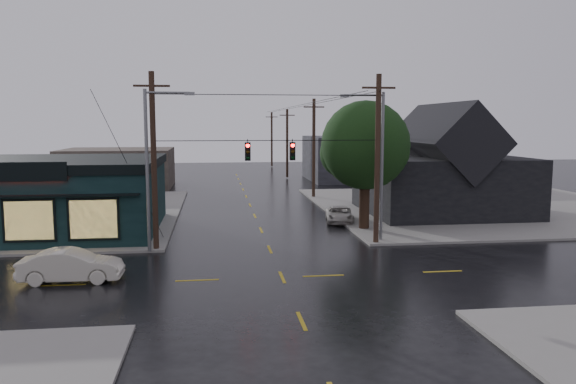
{
  "coord_description": "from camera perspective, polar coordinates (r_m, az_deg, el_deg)",
  "views": [
    {
      "loc": [
        -3.12,
        -25.81,
        7.28
      ],
      "look_at": [
        0.86,
        4.34,
        3.55
      ],
      "focal_mm": 35.0,
      "sensor_mm": 36.0,
      "label": 1
    }
  ],
  "objects": [
    {
      "name": "utility_pole_far_c",
      "position": [
        94.58,
        -1.65,
        2.57
      ],
      "size": [
        2.0,
        0.32,
        9.15
      ],
      "primitive_type": null,
      "color": "black",
      "rests_on": "ground"
    },
    {
      "name": "sidewalk_ne",
      "position": [
        51.81,
        19.08,
        -1.39
      ],
      "size": [
        28.0,
        28.0,
        0.15
      ],
      "primitive_type": "cube",
      "color": "gray",
      "rests_on": "ground"
    },
    {
      "name": "ne_building",
      "position": [
        46.57,
        15.43,
        3.28
      ],
      "size": [
        12.6,
        11.6,
        8.75
      ],
      "color": "black",
      "rests_on": "ground"
    },
    {
      "name": "span_signal_assembly",
      "position": [
        32.5,
        -1.83,
        4.19
      ],
      "size": [
        13.0,
        0.48,
        1.23
      ],
      "color": "black",
      "rests_on": "ground"
    },
    {
      "name": "utility_pole_nw",
      "position": [
        33.29,
        -13.22,
        -5.83
      ],
      "size": [
        2.0,
        0.32,
        10.15
      ],
      "primitive_type": null,
      "color": "black",
      "rests_on": "ground"
    },
    {
      "name": "pizza_shop",
      "position": [
        40.8,
        -24.38,
        -0.28
      ],
      "size": [
        16.3,
        12.34,
        4.9
      ],
      "color": "black",
      "rests_on": "ground"
    },
    {
      "name": "sedan_cream",
      "position": [
        27.94,
        -21.16,
        -6.99
      ],
      "size": [
        4.61,
        1.64,
        1.51
      ],
      "primitive_type": "imported",
      "rotation": [
        0.0,
        0.0,
        1.56
      ],
      "color": "beige",
      "rests_on": "ground"
    },
    {
      "name": "bg_building_east",
      "position": [
        73.48,
        7.6,
        3.43
      ],
      "size": [
        14.0,
        12.0,
        5.6
      ],
      "primitive_type": "cube",
      "color": "#222327",
      "rests_on": "ground"
    },
    {
      "name": "bg_building_west",
      "position": [
        66.89,
        -16.86,
        2.33
      ],
      "size": [
        12.0,
        10.0,
        4.4
      ],
      "primitive_type": "cube",
      "color": "#362C27",
      "rests_on": "ground"
    },
    {
      "name": "ground_plane",
      "position": [
        26.99,
        -0.6,
        -8.66
      ],
      "size": [
        160.0,
        160.0,
        0.0
      ],
      "primitive_type": "plane",
      "color": "black"
    },
    {
      "name": "suv_silver",
      "position": [
        41.67,
        5.24,
        -2.3
      ],
      "size": [
        2.56,
        4.41,
        1.15
      ],
      "primitive_type": "imported",
      "rotation": [
        0.0,
        0.0,
        -0.16
      ],
      "color": "#A9A39C",
      "rests_on": "ground"
    },
    {
      "name": "streetlight_nw",
      "position": [
        32.64,
        -13.87,
        -6.11
      ],
      "size": [
        5.4,
        0.3,
        9.15
      ],
      "primitive_type": null,
      "color": "slate",
      "rests_on": "ground"
    },
    {
      "name": "streetlight_ne",
      "position": [
        35.28,
        9.36,
        -5.02
      ],
      "size": [
        5.4,
        0.3,
        9.15
      ],
      "primitive_type": null,
      "color": "slate",
      "rests_on": "ground"
    },
    {
      "name": "utility_pole_far_b",
      "position": [
        74.78,
        -0.09,
        1.4
      ],
      "size": [
        2.0,
        0.32,
        9.15
      ],
      "primitive_type": null,
      "color": "black",
      "rests_on": "ground"
    },
    {
      "name": "utility_pole_ne",
      "position": [
        34.48,
        8.9,
        -5.29
      ],
      "size": [
        2.0,
        0.32,
        10.15
      ],
      "primitive_type": null,
      "color": "black",
      "rests_on": "ground"
    },
    {
      "name": "utility_pole_far_a",
      "position": [
        55.14,
        2.6,
        -0.61
      ],
      "size": [
        2.0,
        0.32,
        9.65
      ],
      "primitive_type": null,
      "color": "black",
      "rests_on": "ground"
    },
    {
      "name": "corner_tree",
      "position": [
        38.27,
        7.85,
        4.69
      ],
      "size": [
        6.01,
        6.01,
        8.68
      ],
      "color": "black",
      "rests_on": "ground"
    }
  ]
}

